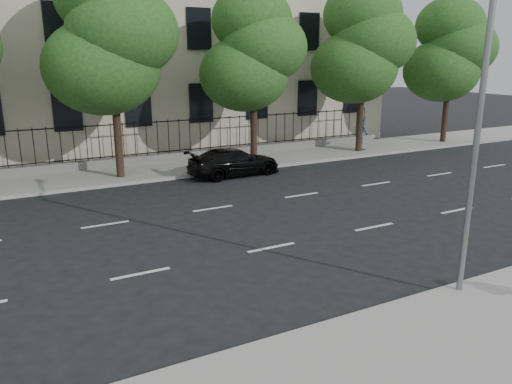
# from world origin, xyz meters

# --- Properties ---
(ground) EXTENTS (120.00, 120.00, 0.00)m
(ground) POSITION_xyz_m (0.00, 0.00, 0.00)
(ground) COLOR black
(ground) RESTS_ON ground
(near_sidewalk) EXTENTS (60.00, 4.00, 0.15)m
(near_sidewalk) POSITION_xyz_m (0.00, -4.00, 0.07)
(near_sidewalk) COLOR gray
(near_sidewalk) RESTS_ON ground
(far_sidewalk) EXTENTS (60.00, 4.00, 0.15)m
(far_sidewalk) POSITION_xyz_m (0.00, 14.00, 0.07)
(far_sidewalk) COLOR gray
(far_sidewalk) RESTS_ON ground
(lane_markings) EXTENTS (49.60, 4.62, 0.01)m
(lane_markings) POSITION_xyz_m (0.00, 4.75, 0.01)
(lane_markings) COLOR silver
(lane_markings) RESTS_ON ground
(iron_fence) EXTENTS (30.00, 0.50, 2.20)m
(iron_fence) POSITION_xyz_m (0.00, 15.70, 0.65)
(iron_fence) COLOR slate
(iron_fence) RESTS_ON far_sidewalk
(street_light) EXTENTS (0.25, 3.32, 8.05)m
(street_light) POSITION_xyz_m (2.50, -1.77, 5.15)
(street_light) COLOR slate
(street_light) RESTS_ON near_sidewalk
(tree_c) EXTENTS (5.89, 5.50, 9.80)m
(tree_c) POSITION_xyz_m (-1.96, 13.36, 6.41)
(tree_c) COLOR #382619
(tree_c) RESTS_ON far_sidewalk
(tree_d) EXTENTS (5.34, 4.94, 8.84)m
(tree_d) POSITION_xyz_m (5.04, 13.36, 5.84)
(tree_d) COLOR #382619
(tree_d) RESTS_ON far_sidewalk
(tree_e) EXTENTS (5.71, 5.31, 9.46)m
(tree_e) POSITION_xyz_m (12.04, 13.36, 6.20)
(tree_e) COLOR #382619
(tree_e) RESTS_ON far_sidewalk
(tree_f) EXTENTS (5.52, 5.12, 9.01)m
(tree_f) POSITION_xyz_m (19.04, 13.36, 5.88)
(tree_f) COLOR #382619
(tree_f) RESTS_ON far_sidewalk
(black_sedan) EXTENTS (4.64, 2.08, 1.32)m
(black_sedan) POSITION_xyz_m (3.05, 11.50, 0.66)
(black_sedan) COLOR black
(black_sedan) RESTS_ON ground
(pedestrian_far) EXTENTS (0.83, 1.03, 2.00)m
(pedestrian_far) POSITION_xyz_m (12.36, 13.47, 1.15)
(pedestrian_far) COLOR #30568C
(pedestrian_far) RESTS_ON far_sidewalk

